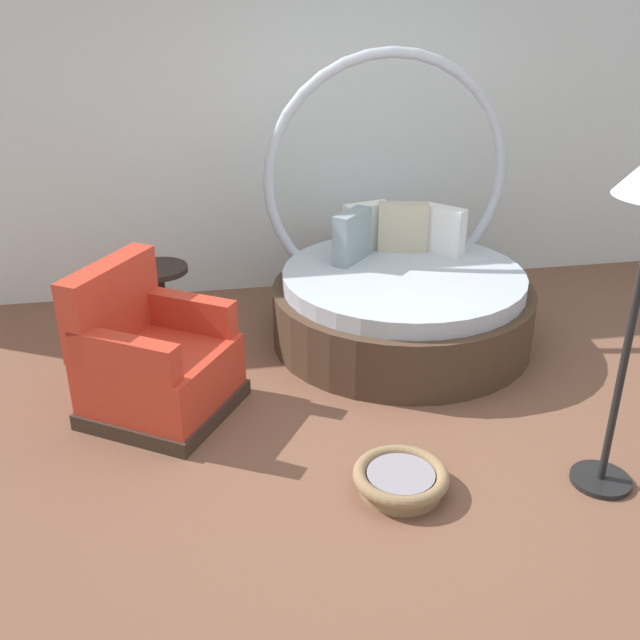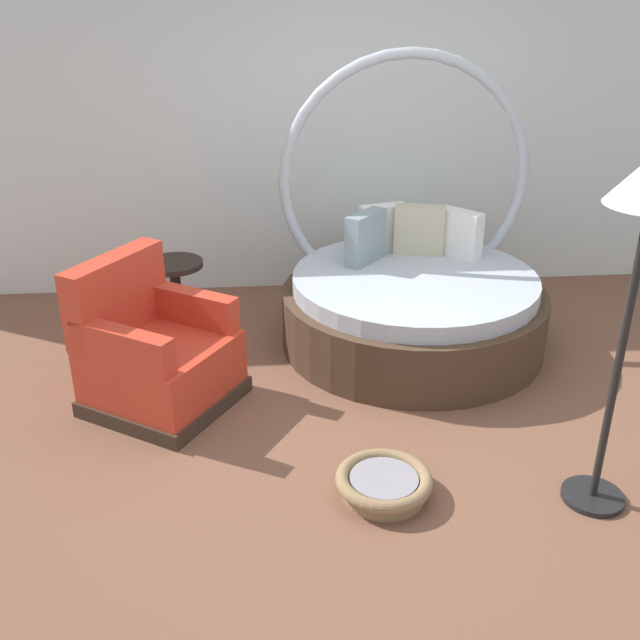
# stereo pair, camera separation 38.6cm
# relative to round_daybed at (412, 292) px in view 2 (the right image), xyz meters

# --- Properties ---
(ground_plane) EXTENTS (8.00, 8.00, 0.02)m
(ground_plane) POSITION_rel_round_daybed_xyz_m (-0.48, -1.19, -0.39)
(ground_plane) COLOR brown
(back_wall) EXTENTS (8.00, 0.12, 2.84)m
(back_wall) POSITION_rel_round_daybed_xyz_m (-0.48, 1.18, 1.04)
(back_wall) COLOR silver
(back_wall) RESTS_ON ground_plane
(round_daybed) EXTENTS (1.90, 1.90, 2.03)m
(round_daybed) POSITION_rel_round_daybed_xyz_m (0.00, 0.00, 0.00)
(round_daybed) COLOR #473323
(round_daybed) RESTS_ON ground_plane
(red_armchair) EXTENTS (1.10, 1.10, 0.94)m
(red_armchair) POSITION_rel_round_daybed_xyz_m (-1.77, -0.75, -0.05)
(red_armchair) COLOR #38281E
(red_armchair) RESTS_ON ground_plane
(pet_basket) EXTENTS (0.51, 0.51, 0.13)m
(pet_basket) POSITION_rel_round_daybed_xyz_m (-0.49, -1.80, -0.31)
(pet_basket) COLOR #8E704C
(pet_basket) RESTS_ON ground_plane
(side_table) EXTENTS (0.44, 0.44, 0.52)m
(side_table) POSITION_rel_round_daybed_xyz_m (-1.75, 0.40, 0.04)
(side_table) COLOR #2D231E
(side_table) RESTS_ON ground_plane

